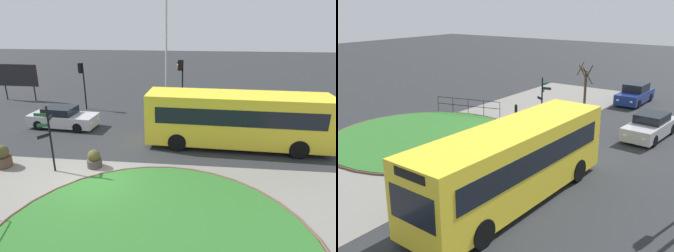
# 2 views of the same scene
# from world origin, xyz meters

# --- Properties ---
(ground) EXTENTS (120.00, 120.00, 0.00)m
(ground) POSITION_xyz_m (0.00, 0.00, 0.00)
(ground) COLOR #282B2D
(sidewalk_paving) EXTENTS (32.00, 8.14, 0.02)m
(sidewalk_paving) POSITION_xyz_m (0.00, -1.93, 0.01)
(sidewalk_paving) COLOR gray
(sidewalk_paving) RESTS_ON ground
(grass_island) EXTENTS (10.78, 10.78, 0.10)m
(grass_island) POSITION_xyz_m (3.07, -3.76, 0.05)
(grass_island) COLOR #2D6B28
(grass_island) RESTS_ON ground
(grass_kerb_ring) EXTENTS (11.09, 11.09, 0.11)m
(grass_kerb_ring) POSITION_xyz_m (3.07, -3.76, 0.06)
(grass_kerb_ring) COLOR brown
(grass_kerb_ring) RESTS_ON ground
(signpost_directional) EXTENTS (0.69, 1.07, 3.25)m
(signpost_directional) POSITION_xyz_m (-2.40, 0.88, 1.87)
(signpost_directional) COLOR black
(signpost_directional) RESTS_ON ground
(bollard_foreground) EXTENTS (0.21, 0.21, 0.80)m
(bollard_foreground) POSITION_xyz_m (-4.05, -2.17, 0.41)
(bollard_foreground) COLOR black
(bollard_foreground) RESTS_ON ground
(railing_grass_edge) EXTENTS (1.21, 4.72, 1.07)m
(railing_grass_edge) POSITION_xyz_m (-2.40, -5.13, 0.69)
(railing_grass_edge) COLOR black
(railing_grass_edge) RESTS_ON ground
(bus_yellow) EXTENTS (10.02, 2.80, 3.03)m
(bus_yellow) POSITION_xyz_m (6.47, 4.85, 1.64)
(bus_yellow) COLOR yellow
(bus_yellow) RESTS_ON ground
(car_near_lane) EXTENTS (4.42, 1.82, 1.55)m
(car_near_lane) POSITION_xyz_m (-12.42, 3.35, 0.71)
(car_near_lane) COLOR navy
(car_near_lane) RESTS_ON ground
(car_far_lane) EXTENTS (4.59, 2.10, 1.40)m
(car_far_lane) POSITION_xyz_m (-4.64, 6.83, 0.65)
(car_far_lane) COLOR #B7B7BC
(car_far_lane) RESTS_ON ground
(planter_near_signpost) EXTENTS (0.72, 0.72, 0.91)m
(planter_near_signpost) POSITION_xyz_m (-0.61, 1.50, 0.41)
(planter_near_signpost) COLOR #47423D
(planter_near_signpost) RESTS_ON ground
(planter_kerbside) EXTENTS (0.85, 0.85, 1.13)m
(planter_kerbside) POSITION_xyz_m (-5.08, 1.05, 0.52)
(planter_kerbside) COLOR brown
(planter_kerbside) RESTS_ON ground
(street_tree_bare) EXTENTS (1.11, 1.13, 3.33)m
(street_tree_bare) POSITION_xyz_m (-8.95, 0.68, 1.77)
(street_tree_bare) COLOR #423323
(street_tree_bare) RESTS_ON ground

